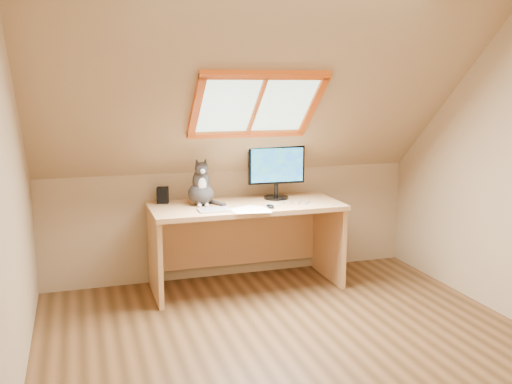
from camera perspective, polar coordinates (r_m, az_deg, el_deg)
name	(u,v)px	position (r m, az deg, el deg)	size (l,w,h in m)	color
ground	(303,355)	(3.97, 4.76, -15.93)	(3.50, 3.50, 0.00)	brown
room_shell	(313,143)	(3.49, 5.70, 4.92)	(3.52, 3.52, 2.41)	tan
desk	(244,227)	(5.08, -1.24, -3.55)	(1.66, 0.73, 0.76)	tan
monitor	(276,169)	(5.14, 2.06, 2.36)	(0.52, 0.22, 0.48)	black
cat	(201,188)	(4.92, -5.52, 0.41)	(0.24, 0.28, 0.41)	#383432
desk_speaker	(163,195)	(5.05, -9.31, -0.32)	(0.10, 0.10, 0.14)	black
graphics_tablet	(214,210)	(4.71, -4.20, -1.79)	(0.26, 0.19, 0.01)	#B2B2B7
mouse	(270,206)	(4.79, 1.42, -1.43)	(0.06, 0.10, 0.03)	black
papers	(255,210)	(4.72, -0.15, -1.77)	(0.35, 0.30, 0.01)	white
cables	(286,204)	(4.96, 3.04, -1.17)	(0.51, 0.26, 0.01)	silver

